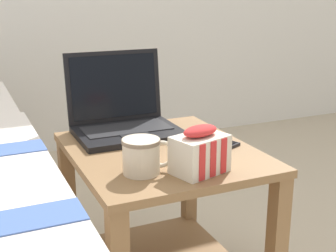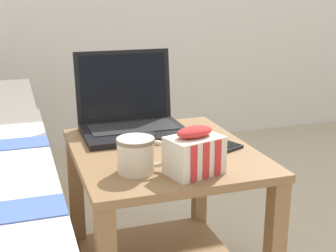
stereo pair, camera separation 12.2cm
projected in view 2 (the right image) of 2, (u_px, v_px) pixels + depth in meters
bedside_table at (163, 209)px, 1.38m from camera, size 0.50×0.57×0.52m
laptop at (131, 116)px, 1.48m from camera, size 0.32×0.27×0.25m
mug_front_left at (137, 153)px, 1.14m from camera, size 0.13×0.09×0.09m
snack_bag at (194, 153)px, 1.13m from camera, size 0.15×0.12×0.12m
cell_phone at (217, 143)px, 1.36m from camera, size 0.12×0.16×0.01m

